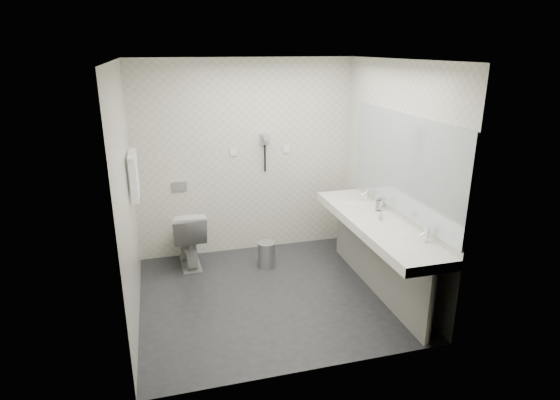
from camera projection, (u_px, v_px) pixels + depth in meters
name	position (u px, v px, depth m)	size (l,w,h in m)	color
floor	(271.00, 295.00, 5.10)	(2.80, 2.80, 0.00)	#242428
ceiling	(269.00, 60.00, 4.31)	(2.80, 2.80, 0.00)	silver
wall_back	(245.00, 159.00, 5.89)	(2.80, 2.80, 0.00)	silver
wall_front	(311.00, 235.00, 3.51)	(2.80, 2.80, 0.00)	silver
wall_left	(127.00, 198.00, 4.35)	(2.60, 2.60, 0.00)	silver
wall_right	(393.00, 177.00, 5.05)	(2.60, 2.60, 0.00)	silver
vanity_counter	(376.00, 224.00, 4.94)	(0.55, 2.20, 0.10)	white
vanity_panel	(375.00, 260.00, 5.08)	(0.03, 2.15, 0.75)	gray
vanity_post_near	(431.00, 309.00, 4.14)	(0.06, 0.06, 0.75)	silver
vanity_post_far	(342.00, 226.00, 6.04)	(0.06, 0.06, 0.75)	silver
mirror	(403.00, 164.00, 4.80)	(0.02, 2.20, 1.05)	#B2BCC6
basin_near	(407.00, 245.00, 4.34)	(0.40, 0.31, 0.05)	white
basin_far	(352.00, 203.00, 5.53)	(0.40, 0.31, 0.05)	white
faucet_near	(427.00, 234.00, 4.36)	(0.04, 0.04, 0.15)	silver
faucet_far	(367.00, 194.00, 5.55)	(0.04, 0.04, 0.15)	silver
soap_bottle_a	(380.00, 216.00, 4.91)	(0.04, 0.04, 0.09)	white
glass_left	(379.00, 205.00, 5.20)	(0.07, 0.07, 0.12)	silver
glass_right	(380.00, 203.00, 5.30)	(0.06, 0.06, 0.11)	silver
toilet	(188.00, 237.00, 5.72)	(0.41, 0.72, 0.73)	white
flush_plate	(179.00, 187.00, 5.76)	(0.18, 0.02, 0.12)	#B2B5BA
pedal_bin	(266.00, 255.00, 5.72)	(0.22, 0.22, 0.31)	#B2B5BA
bin_lid	(266.00, 243.00, 5.67)	(0.22, 0.22, 0.01)	#B2B5BA
towel_rail	(131.00, 155.00, 4.77)	(0.02, 0.02, 0.62)	silver
towel_near	(134.00, 179.00, 4.72)	(0.07, 0.24, 0.48)	white
towel_far	(134.00, 172.00, 4.97)	(0.07, 0.24, 0.48)	white
dryer_cradle	(264.00, 139.00, 5.85)	(0.10, 0.04, 0.14)	gray
dryer_barrel	(266.00, 138.00, 5.77)	(0.08, 0.08, 0.14)	gray
dryer_cord	(265.00, 158.00, 5.91)	(0.02, 0.02, 0.35)	black
switch_plate_a	(234.00, 152.00, 5.81)	(0.09, 0.02, 0.09)	white
switch_plate_b	(287.00, 149.00, 5.99)	(0.09, 0.02, 0.09)	white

